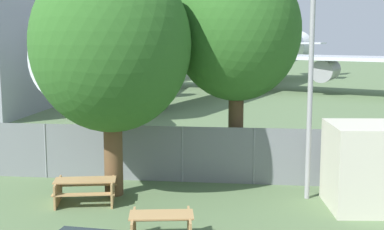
{
  "coord_description": "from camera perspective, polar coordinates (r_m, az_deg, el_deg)",
  "views": [
    {
      "loc": [
        2.56,
        -7.96,
        5.18
      ],
      "look_at": [
        -0.01,
        13.56,
        2.0
      ],
      "focal_mm": 50.0,
      "sensor_mm": 36.0,
      "label": 1
    }
  ],
  "objects": [
    {
      "name": "perimeter_fence",
      "position": [
        19.15,
        -1.05,
        -4.22
      ],
      "size": [
        56.07,
        0.07,
        2.03
      ],
      "color": "gray",
      "rests_on": "ground"
    },
    {
      "name": "airplane",
      "position": [
        50.81,
        4.21,
        6.89
      ],
      "size": [
        39.78,
        48.59,
        12.89
      ],
      "rotation": [
        0.0,
        0.0,
        -1.9
      ],
      "color": "silver",
      "rests_on": "ground"
    },
    {
      "name": "picnic_bench_near_cabin",
      "position": [
        17.23,
        -11.31,
        -7.65
      ],
      "size": [
        2.15,
        1.76,
        0.76
      ],
      "rotation": [
        0.0,
        0.0,
        0.21
      ],
      "color": "tan",
      "rests_on": "ground"
    },
    {
      "name": "picnic_bench_open_grass",
      "position": [
        13.78,
        -3.28,
        -11.65
      ],
      "size": [
        1.83,
        1.65,
        0.76
      ],
      "rotation": [
        0.0,
        0.0,
        0.17
      ],
      "color": "tan",
      "rests_on": "ground"
    },
    {
      "name": "tree_near_hangar",
      "position": [
        22.48,
        -8.91,
        6.14
      ],
      "size": [
        4.6,
        4.6,
        6.91
      ],
      "color": "#4C3823",
      "rests_on": "ground"
    },
    {
      "name": "tree_left_of_cabin",
      "position": [
        17.34,
        -8.64,
        7.41
      ],
      "size": [
        5.13,
        5.13,
        7.77
      ],
      "color": "brown",
      "rests_on": "ground"
    },
    {
      "name": "tree_behind_benches",
      "position": [
        19.11,
        4.82,
        8.86
      ],
      "size": [
        4.52,
        4.52,
        7.88
      ],
      "color": "#4C3823",
      "rests_on": "ground"
    },
    {
      "name": "light_mast",
      "position": [
        17.16,
        12.58,
        5.29
      ],
      "size": [
        0.44,
        0.44,
        6.97
      ],
      "color": "#99999E",
      "rests_on": "ground"
    }
  ]
}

